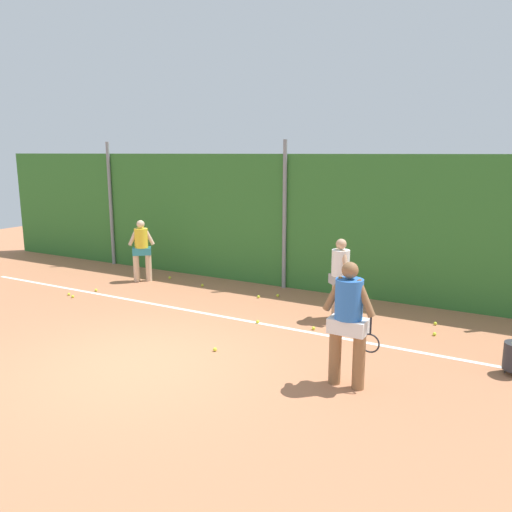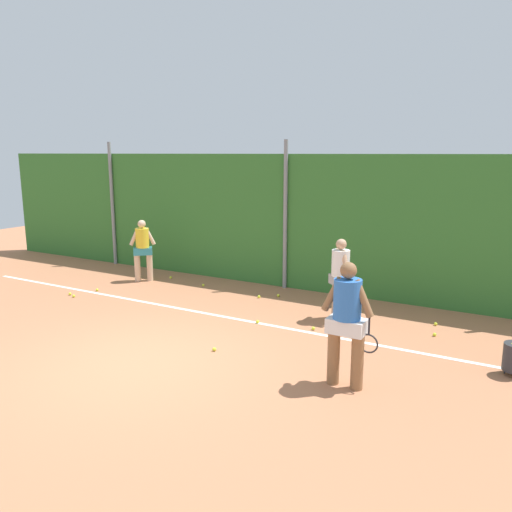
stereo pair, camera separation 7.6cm
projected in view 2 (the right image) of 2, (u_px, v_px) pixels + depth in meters
ground_plane at (199, 332)px, 9.49m from camera, size 30.34×30.34×0.00m
hedge_fence_backdrop at (288, 222)px, 12.42m from camera, size 19.72×0.25×3.27m
fence_post_left at (112, 204)px, 14.96m from camera, size 0.10×0.10×3.60m
fence_post_center at (285, 216)px, 12.23m from camera, size 0.10×0.10×3.60m
court_baseline_paint at (227, 317)px, 10.32m from camera, size 14.41×0.10×0.01m
player_foreground_near at (347, 318)px, 7.08m from camera, size 0.84×0.39×1.83m
player_midcourt at (340, 275)px, 9.96m from camera, size 0.62×0.54×1.65m
player_backcourt_far at (143, 247)px, 13.08m from camera, size 0.54×0.51×1.60m
tennis_ball_0 at (259, 297)px, 11.68m from camera, size 0.07×0.07×0.07m
tennis_ball_1 at (74, 296)px, 11.74m from camera, size 0.07×0.07×0.07m
tennis_ball_2 at (278, 296)px, 11.78m from camera, size 0.07×0.07×0.07m
tennis_ball_3 at (97, 290)px, 12.27m from camera, size 0.07×0.07×0.07m
tennis_ball_4 at (171, 277)px, 13.49m from camera, size 0.07×0.07×0.07m
tennis_ball_5 at (436, 324)px, 9.82m from camera, size 0.07×0.07×0.07m
tennis_ball_6 at (214, 349)px, 8.56m from camera, size 0.07×0.07×0.07m
tennis_ball_7 at (435, 335)px, 9.25m from camera, size 0.07×0.07×0.07m
tennis_ball_8 at (70, 294)px, 11.92m from camera, size 0.07×0.07×0.07m
tennis_ball_9 at (203, 285)px, 12.70m from camera, size 0.07×0.07×0.07m
tennis_ball_10 at (313, 328)px, 9.58m from camera, size 0.07×0.07×0.07m
tennis_ball_11 at (258, 322)px, 9.95m from camera, size 0.07×0.07×0.07m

